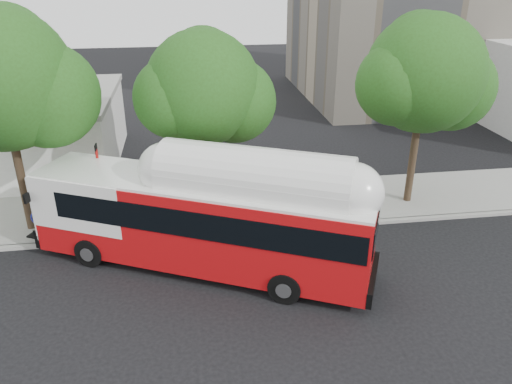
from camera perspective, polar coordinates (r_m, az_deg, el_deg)
ground at (r=19.16m, az=-1.37°, el=-10.43°), size 120.00×120.00×0.00m
sidewalk at (r=24.70m, az=-3.21°, el=-1.64°), size 60.00×5.00×0.15m
curb_strip at (r=22.40m, az=-2.59°, el=-4.57°), size 60.00×0.30×0.15m
red_curb_segment at (r=22.36m, az=-10.29°, el=-5.03°), size 10.00×0.32×0.16m
street_tree_left at (r=22.60m, az=-25.89°, el=11.02°), size 6.67×5.80×9.74m
street_tree_mid at (r=22.25m, az=-5.01°, el=11.33°), size 5.75×5.00×8.62m
street_tree_right at (r=24.66m, az=19.52°, el=12.19°), size 6.21×5.40×9.18m
transit_bus at (r=19.28m, az=-6.08°, el=-3.51°), size 13.79×8.26×4.18m
signal_pole at (r=22.35m, az=-17.21°, el=0.22°), size 0.12×0.40×4.24m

